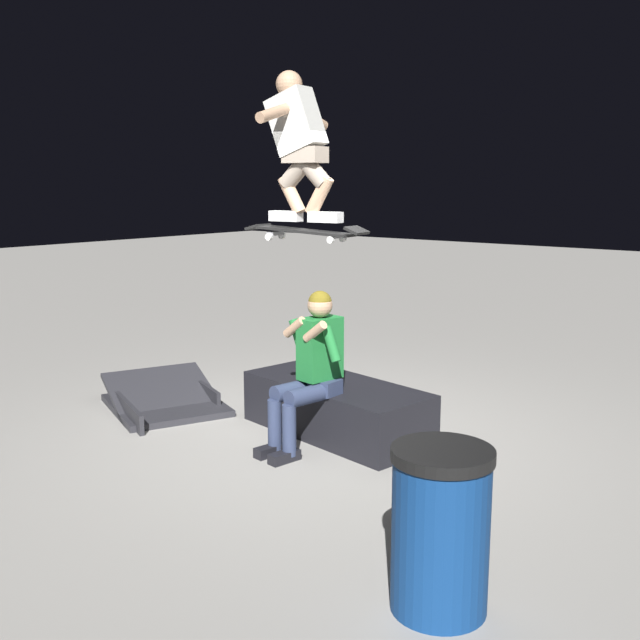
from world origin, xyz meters
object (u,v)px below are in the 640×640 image
object	(u,v)px
skateboard	(305,231)
skater_airborne	(299,139)
person_sitting_on_ledge	(310,364)
trash_bin	(440,529)
kicker_ramp	(166,402)
ledge_box_main	(336,408)

from	to	relation	value
skateboard	skater_airborne	distance (m)	0.69
person_sitting_on_ledge	skater_airborne	distance (m)	1.74
person_sitting_on_ledge	trash_bin	bearing A→B (deg)	145.03
trash_bin	person_sitting_on_ledge	bearing A→B (deg)	-34.97
trash_bin	kicker_ramp	bearing A→B (deg)	-19.86
ledge_box_main	skater_airborne	world-z (taller)	skater_airborne
person_sitting_on_ledge	trash_bin	distance (m)	2.41
skater_airborne	skateboard	bearing A→B (deg)	-173.08
ledge_box_main	person_sitting_on_ledge	xyz separation A→B (m)	(-0.06, 0.43, 0.48)
skater_airborne	trash_bin	xyz separation A→B (m)	(-2.03, 1.32, -2.02)
kicker_ramp	trash_bin	world-z (taller)	trash_bin
person_sitting_on_ledge	kicker_ramp	world-z (taller)	person_sitting_on_ledge
skateboard	skater_airborne	size ratio (longest dim) A/B	0.93
trash_bin	skater_airborne	bearing A→B (deg)	-33.10
person_sitting_on_ledge	skater_airborne	size ratio (longest dim) A/B	1.14
person_sitting_on_ledge	skateboard	world-z (taller)	skateboard
kicker_ramp	skateboard	bearing A→B (deg)	179.39
skater_airborne	trash_bin	world-z (taller)	skater_airborne
person_sitting_on_ledge	skateboard	distance (m)	1.05
skater_airborne	person_sitting_on_ledge	bearing A→B (deg)	-143.57
kicker_ramp	trash_bin	xyz separation A→B (m)	(-3.73, 1.35, 0.37)
ledge_box_main	skater_airborne	xyz separation A→B (m)	(0.00, 0.48, 2.22)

